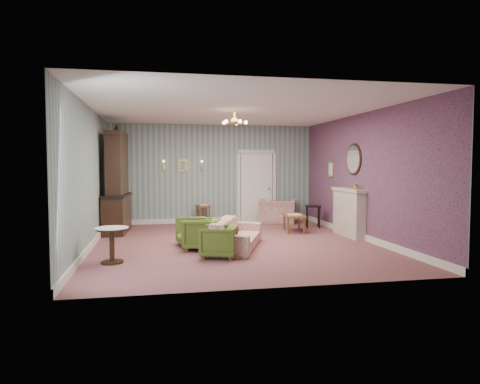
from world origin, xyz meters
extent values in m
plane|color=#874E50|center=(0.00, 0.00, 0.00)|extent=(7.00, 7.00, 0.00)
plane|color=white|center=(0.00, 0.00, 2.90)|extent=(7.00, 7.00, 0.00)
plane|color=slate|center=(0.00, 3.50, 1.45)|extent=(6.00, 0.00, 6.00)
plane|color=slate|center=(0.00, -3.50, 1.45)|extent=(6.00, 0.00, 6.00)
plane|color=slate|center=(-3.00, 0.00, 1.45)|extent=(0.00, 7.00, 7.00)
plane|color=slate|center=(3.00, 0.00, 1.45)|extent=(0.00, 7.00, 7.00)
plane|color=#AC5671|center=(2.98, 0.00, 1.45)|extent=(0.00, 7.00, 7.00)
imported|color=#4F6222|center=(-0.55, -1.36, 0.33)|extent=(0.76, 0.79, 0.65)
imported|color=#4F6222|center=(-0.78, -0.56, 0.35)|extent=(0.81, 0.84, 0.70)
imported|color=#4F6222|center=(-0.91, -0.12, 0.33)|extent=(0.69, 0.72, 0.66)
imported|color=#983D44|center=(-0.06, -0.55, 0.40)|extent=(1.28, 2.13, 0.80)
imported|color=#983D44|center=(1.85, 3.05, 0.47)|extent=(1.25, 1.03, 0.93)
imported|color=gold|center=(2.84, 0.00, 1.23)|extent=(0.15, 0.15, 0.15)
cube|color=maroon|center=(1.80, 2.90, 0.48)|extent=(0.41, 0.28, 0.39)
camera|label=1|loc=(-1.68, -9.24, 1.71)|focal=32.44mm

